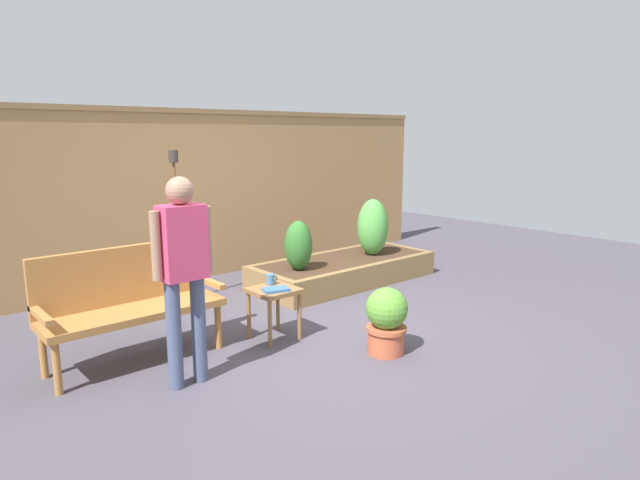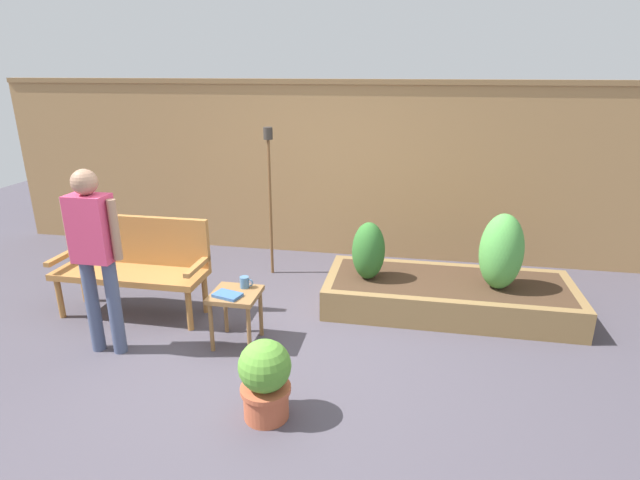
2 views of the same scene
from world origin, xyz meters
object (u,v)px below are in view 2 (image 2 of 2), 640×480
at_px(cup_on_table, 245,282).
at_px(person_by_bench, 94,247).
at_px(shrub_near_bench, 368,251).
at_px(potted_boxwood, 265,378).
at_px(garden_bench, 134,259).
at_px(shrub_far_corner, 501,252).
at_px(side_table, 236,301).
at_px(tiki_torch, 269,176).
at_px(book_on_table, 227,295).

height_order(cup_on_table, person_by_bench, person_by_bench).
relative_size(shrub_near_bench, person_by_bench, 0.37).
relative_size(cup_on_table, shrub_near_bench, 0.20).
bearing_deg(shrub_near_bench, potted_boxwood, -105.57).
bearing_deg(garden_bench, shrub_far_corner, 8.65).
bearing_deg(potted_boxwood, shrub_far_corner, 46.44).
xyz_separation_m(shrub_near_bench, person_by_bench, (-2.07, -1.26, 0.34)).
relative_size(side_table, tiki_torch, 0.29).
xyz_separation_m(book_on_table, shrub_far_corner, (2.31, 1.02, 0.17)).
bearing_deg(tiki_torch, shrub_near_bench, -29.06).
bearing_deg(side_table, shrub_near_bench, 42.06).
relative_size(side_table, book_on_table, 2.13).
relative_size(book_on_table, shrub_near_bench, 0.39).
distance_m(garden_bench, potted_boxwood, 2.15).
height_order(shrub_near_bench, person_by_bench, person_by_bench).
relative_size(tiki_torch, person_by_bench, 1.08).
height_order(shrub_far_corner, person_by_bench, person_by_bench).
distance_m(cup_on_table, shrub_near_bench, 1.29).
height_order(garden_bench, side_table, garden_bench).
xyz_separation_m(garden_bench, person_by_bench, (0.13, -0.74, 0.39)).
height_order(shrub_near_bench, tiki_torch, tiki_torch).
bearing_deg(potted_boxwood, side_table, 120.37).
height_order(side_table, cup_on_table, cup_on_table).
bearing_deg(tiki_torch, garden_bench, -131.13).
bearing_deg(garden_bench, side_table, -19.58).
bearing_deg(book_on_table, garden_bench, 171.64).
distance_m(book_on_table, potted_boxwood, 1.01).
xyz_separation_m(book_on_table, shrub_near_bench, (1.07, 1.02, 0.10)).
bearing_deg(book_on_table, shrub_far_corner, 39.32).
bearing_deg(garden_bench, book_on_table, -23.82).
relative_size(garden_bench, person_by_bench, 0.92).
distance_m(garden_bench, book_on_table, 1.23).
distance_m(cup_on_table, tiki_torch, 1.61).
distance_m(garden_bench, side_table, 1.24).
distance_m(garden_bench, person_by_bench, 0.84).
distance_m(cup_on_table, potted_boxwood, 1.14).
bearing_deg(cup_on_table, book_on_table, -113.24).
bearing_deg(person_by_bench, cup_on_table, 22.03).
relative_size(shrub_far_corner, tiki_torch, 0.43).
distance_m(garden_bench, tiki_torch, 1.67).
distance_m(shrub_far_corner, person_by_bench, 3.54).
distance_m(shrub_near_bench, shrub_far_corner, 1.24).
height_order(garden_bench, tiki_torch, tiki_torch).
xyz_separation_m(tiki_torch, person_by_bench, (-0.89, -1.91, -0.22)).
relative_size(potted_boxwood, shrub_far_corner, 0.79).
height_order(book_on_table, person_by_bench, person_by_bench).
height_order(cup_on_table, tiki_torch, tiki_torch).
bearing_deg(shrub_near_bench, garden_bench, -166.65).
xyz_separation_m(side_table, book_on_table, (-0.04, -0.08, 0.10)).
xyz_separation_m(garden_bench, shrub_far_corner, (3.43, 0.52, 0.12)).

